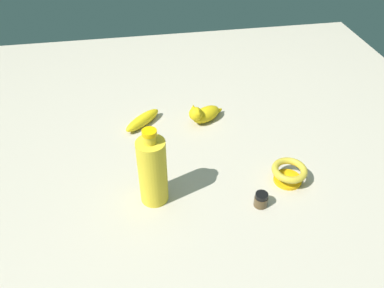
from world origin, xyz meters
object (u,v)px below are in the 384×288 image
(bowl, at_px, (289,172))
(banana, at_px, (143,120))
(cat_figurine, at_px, (204,114))
(nail_polish_jar, at_px, (261,200))
(bottle_tall, at_px, (153,171))

(bowl, bearing_deg, banana, 138.73)
(banana, xyz_separation_m, cat_figurine, (0.22, -0.02, 0.01))
(nail_polish_jar, distance_m, banana, 0.53)
(banana, bearing_deg, cat_figurine, 133.31)
(bowl, distance_m, bottle_tall, 0.41)
(bottle_tall, xyz_separation_m, cat_figurine, (0.21, 0.35, -0.07))
(banana, bearing_deg, bottle_tall, 48.86)
(bowl, bearing_deg, bottle_tall, -179.64)
(bowl, distance_m, banana, 0.54)
(nail_polish_jar, distance_m, bowl, 0.14)
(bottle_tall, bearing_deg, nail_polish_jar, -14.92)
(bowl, distance_m, cat_figurine, 0.39)
(bowl, xyz_separation_m, cat_figurine, (-0.19, 0.34, -0.00))
(banana, bearing_deg, bowl, 96.33)
(cat_figurine, bearing_deg, nail_polish_jar, -79.15)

